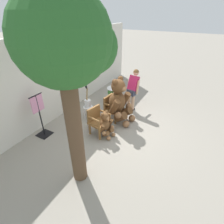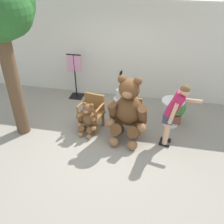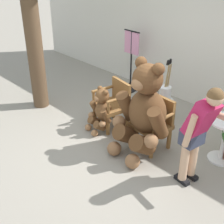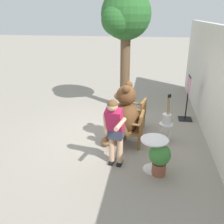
% 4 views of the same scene
% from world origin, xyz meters
% --- Properties ---
extents(ground_plane, '(60.00, 60.00, 0.00)m').
position_xyz_m(ground_plane, '(0.00, 0.00, 0.00)').
color(ground_plane, gray).
extents(back_wall, '(10.00, 0.16, 2.80)m').
position_xyz_m(back_wall, '(0.00, 2.40, 1.40)').
color(back_wall, silver).
rests_on(back_wall, ground).
extents(wooden_chair_left, '(0.65, 0.62, 0.86)m').
position_xyz_m(wooden_chair_left, '(-0.46, 0.50, 0.46)').
color(wooden_chair_left, brown).
rests_on(wooden_chair_left, ground).
extents(wooden_chair_right, '(0.60, 0.56, 0.86)m').
position_xyz_m(wooden_chair_right, '(0.48, 0.51, 0.46)').
color(wooden_chair_right, brown).
rests_on(wooden_chair_right, ground).
extents(teddy_bear_large, '(0.94, 0.92, 1.57)m').
position_xyz_m(teddy_bear_large, '(0.47, 0.24, 0.77)').
color(teddy_bear_large, brown).
rests_on(teddy_bear_large, ground).
extents(teddy_bear_small, '(0.52, 0.51, 0.84)m').
position_xyz_m(teddy_bear_small, '(-0.48, 0.22, 0.41)').
color(teddy_bear_small, brown).
rests_on(teddy_bear_small, ground).
extents(person_visitor, '(0.80, 0.48, 1.55)m').
position_xyz_m(person_visitor, '(1.47, 0.17, 0.92)').
color(person_visitor, black).
rests_on(person_visitor, ground).
extents(white_stool, '(0.34, 0.34, 0.46)m').
position_xyz_m(white_stool, '(0.11, 1.28, 0.36)').
color(white_stool, silver).
rests_on(white_stool, ground).
extents(brush_bucket, '(0.22, 0.22, 0.79)m').
position_xyz_m(brush_bucket, '(0.11, 1.28, 0.63)').
color(brush_bucket, white).
rests_on(brush_bucket, white_stool).
extents(round_side_table, '(0.56, 0.56, 0.72)m').
position_xyz_m(round_side_table, '(1.49, 0.97, 0.45)').
color(round_side_table, white).
rests_on(round_side_table, ground).
extents(patio_tree, '(1.61, 1.53, 3.79)m').
position_xyz_m(patio_tree, '(-2.04, -0.07, 2.90)').
color(patio_tree, brown).
rests_on(patio_tree, ground).
extents(potted_plant, '(0.44, 0.44, 0.68)m').
position_xyz_m(potted_plant, '(1.62, 1.09, 0.40)').
color(potted_plant, brown).
rests_on(potted_plant, ground).
extents(clothing_display_stand, '(0.44, 0.40, 1.36)m').
position_xyz_m(clothing_display_stand, '(-1.36, 1.94, 0.72)').
color(clothing_display_stand, black).
rests_on(clothing_display_stand, ground).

